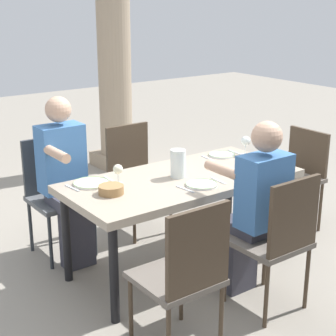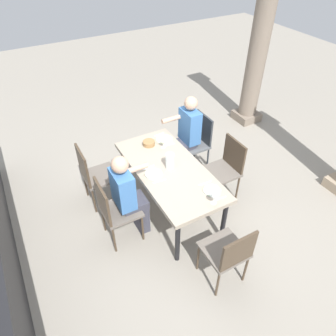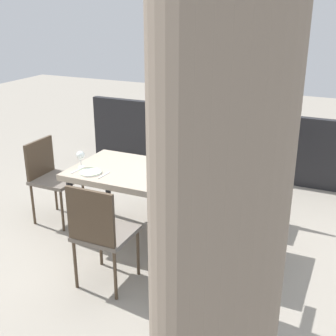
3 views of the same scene
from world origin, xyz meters
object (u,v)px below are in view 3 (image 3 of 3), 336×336
object	(u,v)px
chair_mid_south	(181,163)
water_pitcher	(161,166)
diner_woman_green	(198,220)
diner_man_white	(174,158)
bread_basket	(221,181)
chair_mid_north	(100,230)
wine_glass_2	(80,156)
dining_table	(159,181)
chair_west_south	(247,174)
chair_west_north	(187,250)
plate_0	(212,194)
plate_1	(169,166)
chair_head_east	(50,174)
wine_glass_0	(199,177)
plate_2	(90,172)

from	to	relation	value
chair_mid_south	water_pitcher	world-z (taller)	chair_mid_south
diner_woman_green	diner_man_white	xyz separation A→B (m)	(0.75, -1.25, -0.02)
diner_woman_green	bread_basket	size ratio (longest dim) A/B	7.60
chair_mid_north	wine_glass_2	world-z (taller)	chair_mid_north
dining_table	chair_west_south	distance (m)	1.05
chair_west_south	water_pitcher	distance (m)	1.08
chair_west_north	chair_west_south	xyz separation A→B (m)	(0.00, -1.67, 0.00)
plate_0	chair_mid_south	bearing A→B (deg)	-55.84
chair_west_north	diner_man_white	distance (m)	1.65
wine_glass_2	chair_mid_south	bearing A→B (deg)	-123.45
diner_man_white	bread_basket	bearing A→B (deg)	139.09
dining_table	plate_1	xyz separation A→B (m)	(0.00, -0.23, 0.08)
chair_head_east	wine_glass_0	xyz separation A→B (m)	(-1.73, 0.15, 0.31)
chair_mid_north	diner_man_white	size ratio (longest dim) A/B	0.74
wine_glass_0	bread_basket	world-z (taller)	wine_glass_0
dining_table	bread_basket	world-z (taller)	bread_basket
wine_glass_2	chair_head_east	bearing A→B (deg)	-15.54
wine_glass_0	bread_basket	bearing A→B (deg)	-134.15
diner_man_white	plate_2	bearing A→B (deg)	61.10
chair_mid_north	bread_basket	xyz separation A→B (m)	(-0.73, -0.83, 0.23)
chair_west_south	diner_woman_green	world-z (taller)	diner_woman_green
chair_west_south	plate_0	xyz separation A→B (m)	(0.02, 1.09, 0.21)
chair_mid_south	plate_1	world-z (taller)	chair_mid_south
wine_glass_0	plate_2	bearing A→B (deg)	4.92
diner_man_white	wine_glass_0	xyz separation A→B (m)	(-0.58, 0.78, 0.16)
chair_mid_south	diner_woman_green	distance (m)	1.65
plate_0	plate_2	xyz separation A→B (m)	(1.21, -0.01, 0.00)
chair_west_south	plate_0	size ratio (longest dim) A/B	3.66
dining_table	wine_glass_2	xyz separation A→B (m)	(0.77, 0.14, 0.18)
plate_2	diner_woman_green	bearing A→B (deg)	162.57
plate_2	wine_glass_2	bearing A→B (deg)	-30.51
plate_1	wine_glass_2	world-z (taller)	wine_glass_2
chair_west_south	wine_glass_2	distance (m)	1.74
chair_west_south	plate_2	world-z (taller)	chair_west_south
chair_head_east	water_pitcher	bearing A→B (deg)	179.29
dining_table	diner_man_white	world-z (taller)	diner_man_white
chair_mid_north	wine_glass_0	distance (m)	0.94
chair_mid_north	plate_0	distance (m)	0.96
chair_west_north	diner_woman_green	bearing A→B (deg)	-90.83
water_pitcher	bread_basket	distance (m)	0.58
dining_table	chair_mid_south	xyz separation A→B (m)	(0.13, -0.84, -0.12)
chair_head_east	diner_man_white	bearing A→B (deg)	-151.57
wine_glass_0	wine_glass_2	xyz separation A→B (m)	(1.22, -0.01, 0.02)
chair_west_north	diner_woman_green	xyz separation A→B (m)	(-0.00, -0.21, 0.16)
diner_man_white	bread_basket	size ratio (longest dim) A/B	7.40
chair_mid_north	chair_head_east	xyz separation A→B (m)	(1.15, -0.83, -0.01)
dining_table	chair_west_south	world-z (taller)	chair_west_south
chair_west_south	chair_mid_north	size ratio (longest dim) A/B	1.02
diner_woman_green	chair_head_east	bearing A→B (deg)	-18.21
diner_man_white	chair_head_east	bearing A→B (deg)	28.43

